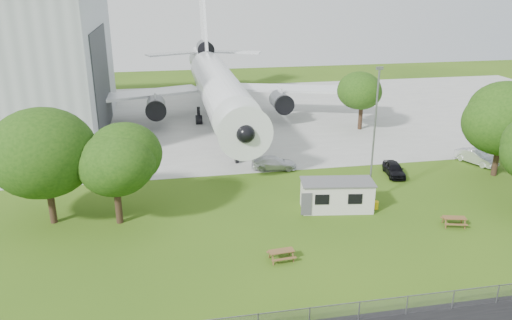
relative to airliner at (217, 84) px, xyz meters
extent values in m
plane|color=#496D18|center=(2.00, -35.86, -5.27)|extent=(160.00, 160.00, 0.00)
cube|color=#B7B7B2|center=(2.00, 2.14, -5.25)|extent=(120.00, 46.00, 0.03)
cube|color=#2D3033|center=(-14.93, -2.86, 1.48)|extent=(0.16, 16.00, 12.96)
cylinder|color=white|center=(0.00, -1.86, -0.17)|extent=(5.40, 34.00, 5.40)
cone|color=white|center=(0.00, -20.86, -0.17)|extent=(5.40, 5.50, 5.40)
cone|color=white|center=(0.00, 19.14, 0.63)|extent=(4.86, 9.00, 4.86)
cube|color=white|center=(-12.50, 1.34, -1.37)|extent=(21.36, 10.77, 0.36)
cube|color=white|center=(12.50, 1.34, -1.37)|extent=(21.36, 10.77, 0.36)
cube|color=white|center=(0.00, 19.14, 6.33)|extent=(0.46, 9.96, 12.17)
cylinder|color=#515459|center=(-8.50, -2.36, -2.27)|extent=(2.50, 4.20, 2.50)
cylinder|color=#515459|center=(8.50, -2.36, -2.27)|extent=(2.50, 4.20, 2.50)
cylinder|color=#515459|center=(0.00, 18.14, 2.63)|extent=(2.60, 4.50, 2.60)
cylinder|color=black|center=(0.00, -17.36, -4.07)|extent=(0.36, 0.36, 2.40)
cylinder|color=black|center=(-2.80, -0.86, -4.07)|extent=(0.44, 0.44, 2.40)
cylinder|color=black|center=(2.80, -0.86, -4.07)|extent=(0.44, 0.44, 2.40)
cube|color=silver|center=(6.77, -30.64, -4.02)|extent=(6.30, 3.34, 2.50)
cube|color=#59595B|center=(6.77, -30.64, -2.71)|extent=(6.53, 3.57, 0.12)
cylinder|color=gold|center=(10.17, -31.24, -4.92)|extent=(0.50, 0.50, 0.70)
cylinder|color=slate|center=(10.20, -29.66, 0.73)|extent=(0.16, 0.16, 12.00)
cylinder|color=#382619|center=(-16.94, -28.75, -3.54)|extent=(0.56, 0.56, 3.47)
sphere|color=#335B15|center=(-16.94, -28.75, 0.70)|extent=(9.29, 9.29, 9.29)
cylinder|color=#382619|center=(-11.59, -29.78, -3.67)|extent=(0.56, 0.56, 3.19)
sphere|color=#335B15|center=(-11.59, -29.78, 0.22)|extent=(6.79, 6.79, 6.79)
cylinder|color=#382619|center=(25.33, -25.95, -3.53)|extent=(0.56, 0.56, 3.48)
sphere|color=#335B15|center=(25.33, -25.95, 0.72)|extent=(8.13, 8.13, 8.13)
cylinder|color=#382619|center=(18.15, -7.56, -3.83)|extent=(0.56, 0.56, 2.88)
sphere|color=#335B15|center=(18.15, -7.56, -0.31)|extent=(6.01, 6.01, 6.01)
imported|color=black|center=(15.20, -24.13, -4.59)|extent=(2.22, 4.22, 1.37)
imported|color=silver|center=(25.52, -22.51, -4.52)|extent=(3.23, 4.82, 1.50)
imported|color=silver|center=(3.57, -20.11, -4.58)|extent=(4.97, 2.65, 1.37)
camera|label=1|loc=(-7.42, -68.14, 13.52)|focal=35.00mm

